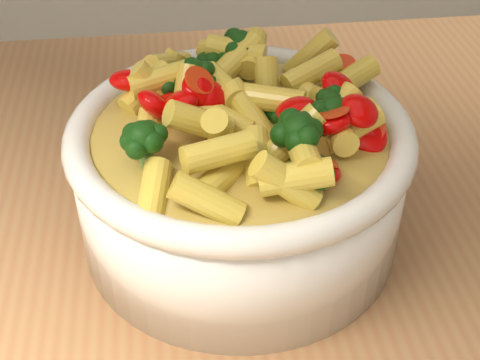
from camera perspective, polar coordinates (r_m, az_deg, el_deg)
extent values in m
cube|color=#A17145|center=(0.59, 0.63, -5.93)|extent=(1.20, 0.80, 0.04)
cylinder|color=white|center=(0.54, 0.00, -0.43)|extent=(0.26, 0.26, 0.10)
ellipsoid|color=white|center=(0.56, 0.00, -2.99)|extent=(0.24, 0.24, 0.04)
torus|color=white|center=(0.51, 0.00, 4.10)|extent=(0.27, 0.27, 0.02)
ellipsoid|color=gold|center=(0.51, 0.00, 4.10)|extent=(0.23, 0.23, 0.03)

